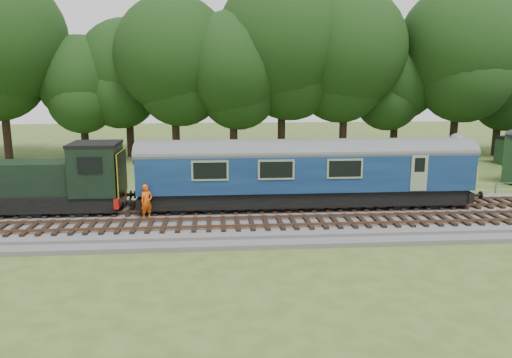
{
  "coord_description": "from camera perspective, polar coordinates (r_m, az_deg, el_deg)",
  "views": [
    {
      "loc": [
        -1.67,
        -25.09,
        7.36
      ],
      "look_at": [
        0.46,
        1.4,
        2.0
      ],
      "focal_mm": 35.0,
      "sensor_mm": 36.0,
      "label": 1
    }
  ],
  "objects": [
    {
      "name": "tree_line",
      "position": [
        47.69,
        -2.54,
        2.52
      ],
      "size": [
        70.0,
        8.0,
        18.0
      ],
      "primitive_type": null,
      "color": "black",
      "rests_on": "ground"
    },
    {
      "name": "shunter_loco",
      "position": [
        28.51,
        -23.03,
        -0.41
      ],
      "size": [
        8.91,
        2.6,
        3.38
      ],
      "color": "black",
      "rests_on": "ground"
    },
    {
      "name": "track_south",
      "position": [
        24.55,
        -0.51,
        -5.03
      ],
      "size": [
        67.2,
        2.4,
        0.21
      ],
      "color": "black",
      "rests_on": "ballast"
    },
    {
      "name": "ballast",
      "position": [
        26.15,
        -0.76,
        -4.55
      ],
      "size": [
        70.0,
        7.0,
        0.35
      ],
      "primitive_type": "cube",
      "color": "#4C4C4F",
      "rests_on": "ground"
    },
    {
      "name": "worker",
      "position": [
        25.82,
        -12.39,
        -2.57
      ],
      "size": [
        0.78,
        0.73,
        1.79
      ],
      "primitive_type": "imported",
      "rotation": [
        0.0,
        0.0,
        0.65
      ],
      "color": "#F4550C",
      "rests_on": "ballast"
    },
    {
      "name": "fence",
      "position": [
        30.53,
        -1.33,
        -2.55
      ],
      "size": [
        64.0,
        0.12,
        1.0
      ],
      "primitive_type": null,
      "color": "#6B6054",
      "rests_on": "ground"
    },
    {
      "name": "ground",
      "position": [
        26.2,
        -0.76,
        -4.91
      ],
      "size": [
        120.0,
        120.0,
        0.0
      ],
      "primitive_type": "plane",
      "color": "#3C561F",
      "rests_on": "ground"
    },
    {
      "name": "track_north",
      "position": [
        27.43,
        -0.96,
        -3.26
      ],
      "size": [
        67.2,
        2.4,
        0.21
      ],
      "color": "black",
      "rests_on": "ballast"
    },
    {
      "name": "dmu_railcar",
      "position": [
        27.35,
        5.73,
        1.34
      ],
      "size": [
        18.05,
        2.86,
        3.88
      ],
      "color": "black",
      "rests_on": "ground"
    }
  ]
}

